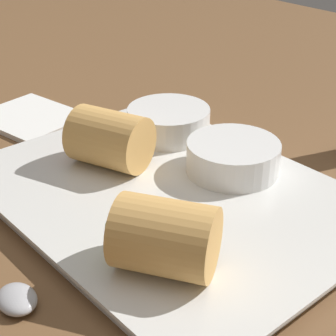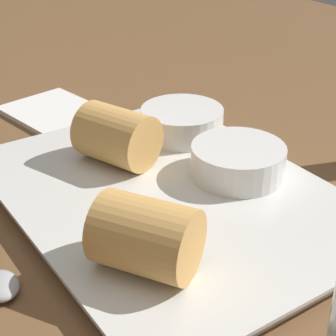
% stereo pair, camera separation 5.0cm
% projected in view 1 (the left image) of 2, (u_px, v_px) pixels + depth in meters
% --- Properties ---
extents(table_surface, '(1.80, 1.40, 0.02)m').
position_uv_depth(table_surface, '(190.00, 229.00, 0.47)').
color(table_surface, brown).
rests_on(table_surface, ground).
extents(serving_plate, '(0.33, 0.25, 0.01)m').
position_uv_depth(serving_plate, '(168.00, 197.00, 0.48)').
color(serving_plate, silver).
rests_on(serving_plate, table_surface).
extents(roll_front_left, '(0.08, 0.07, 0.05)m').
position_uv_depth(roll_front_left, '(106.00, 138.00, 0.50)').
color(roll_front_left, '#DBA356').
rests_on(roll_front_left, serving_plate).
extents(roll_front_right, '(0.08, 0.08, 0.05)m').
position_uv_depth(roll_front_right, '(159.00, 236.00, 0.37)').
color(roll_front_right, '#DBA356').
rests_on(roll_front_right, serving_plate).
extents(dipping_bowl_near, '(0.08, 0.08, 0.03)m').
position_uv_depth(dipping_bowl_near, '(233.00, 156.00, 0.50)').
color(dipping_bowl_near, white).
rests_on(dipping_bowl_near, serving_plate).
extents(dipping_bowl_far, '(0.08, 0.08, 0.03)m').
position_uv_depth(dipping_bowl_far, '(169.00, 120.00, 0.56)').
color(dipping_bowl_far, white).
rests_on(dipping_bowl_far, serving_plate).
extents(spoon, '(0.18, 0.04, 0.01)m').
position_uv_depth(spoon, '(34.00, 325.00, 0.35)').
color(spoon, '#B2B2B7').
rests_on(spoon, table_surface).
extents(napkin, '(0.12, 0.11, 0.01)m').
position_uv_depth(napkin, '(29.00, 118.00, 0.64)').
color(napkin, white).
rests_on(napkin, table_surface).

